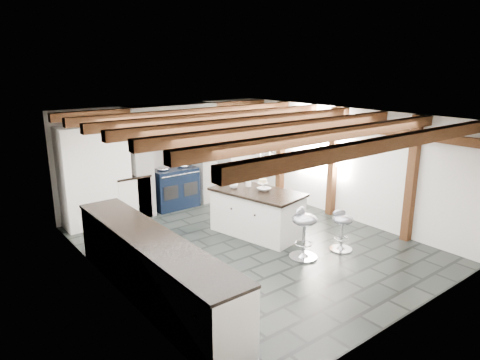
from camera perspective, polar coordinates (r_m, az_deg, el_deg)
ground at (r=7.78m, az=1.25°, el=-8.58°), size 6.00×6.00×0.00m
room_shell at (r=8.21m, az=-8.29°, el=0.43°), size 6.00×6.03×6.00m
range_cooker at (r=9.72m, az=-8.76°, el=-0.94°), size 1.00×0.63×0.99m
kitchen_island at (r=8.10m, az=2.25°, el=-4.27°), size 1.24×1.87×1.14m
bar_stool_near at (r=7.60m, az=13.45°, el=-5.93°), size 0.46×0.46×0.72m
bar_stool_far at (r=7.14m, az=8.48°, el=-6.28°), size 0.53×0.53×0.87m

